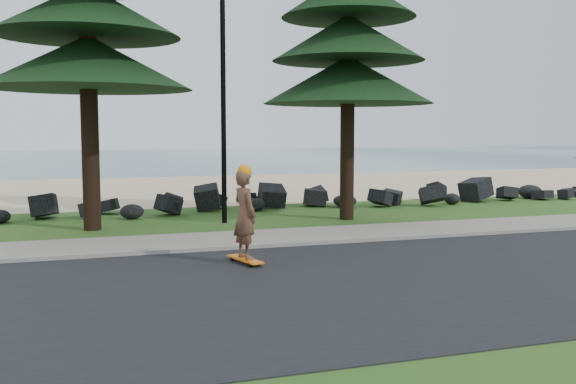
% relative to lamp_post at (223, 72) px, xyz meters
% --- Properties ---
extents(ground, '(160.00, 160.00, 0.00)m').
position_rel_lamp_post_xyz_m(ground, '(0.00, -3.20, -4.13)').
color(ground, '#25541A').
rests_on(ground, ground).
extents(road, '(160.00, 7.00, 0.02)m').
position_rel_lamp_post_xyz_m(road, '(0.00, -7.70, -4.12)').
color(road, black).
rests_on(road, ground).
extents(kerb, '(160.00, 0.20, 0.10)m').
position_rel_lamp_post_xyz_m(kerb, '(0.00, -4.10, -4.08)').
color(kerb, gray).
rests_on(kerb, ground).
extents(sidewalk, '(160.00, 2.00, 0.08)m').
position_rel_lamp_post_xyz_m(sidewalk, '(0.00, -3.00, -4.09)').
color(sidewalk, gray).
rests_on(sidewalk, ground).
extents(beach_sand, '(160.00, 15.00, 0.01)m').
position_rel_lamp_post_xyz_m(beach_sand, '(0.00, 11.30, -4.13)').
color(beach_sand, '#D1B28B').
rests_on(beach_sand, ground).
extents(ocean, '(160.00, 58.00, 0.01)m').
position_rel_lamp_post_xyz_m(ocean, '(0.00, 47.80, -4.13)').
color(ocean, '#31525F').
rests_on(ocean, ground).
extents(seawall_boulders, '(60.00, 2.40, 1.10)m').
position_rel_lamp_post_xyz_m(seawall_boulders, '(0.00, 2.40, -4.13)').
color(seawall_boulders, black).
rests_on(seawall_boulders, ground).
extents(lamp_post, '(0.25, 0.14, 8.14)m').
position_rel_lamp_post_xyz_m(lamp_post, '(0.00, 0.00, 0.00)').
color(lamp_post, black).
rests_on(lamp_post, ground).
extents(skateboarder, '(0.55, 1.04, 1.87)m').
position_rel_lamp_post_xyz_m(skateboarder, '(-0.85, -5.63, -3.19)').
color(skateboarder, orange).
rests_on(skateboarder, ground).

